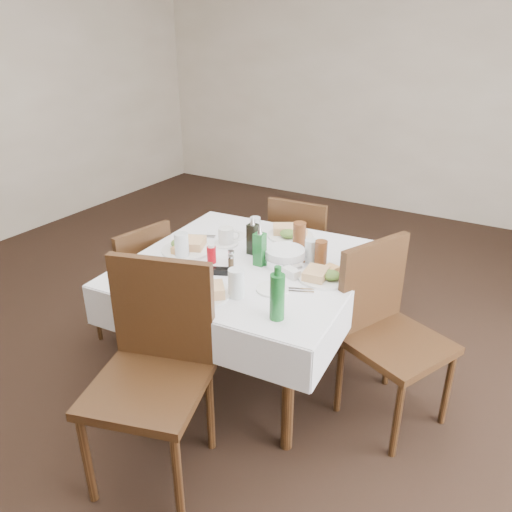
# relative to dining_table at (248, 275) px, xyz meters

# --- Properties ---
(ground_plane) EXTENTS (7.00, 7.00, 0.00)m
(ground_plane) POSITION_rel_dining_table_xyz_m (-0.23, -0.04, -0.68)
(ground_plane) COLOR black
(room_shell) EXTENTS (6.04, 7.04, 2.80)m
(room_shell) POSITION_rel_dining_table_xyz_m (-0.23, -0.04, 1.03)
(room_shell) COLOR #BAAA91
(room_shell) RESTS_ON ground
(dining_table) EXTENTS (1.35, 1.35, 0.76)m
(dining_table) POSITION_rel_dining_table_xyz_m (0.00, 0.00, 0.00)
(dining_table) COLOR black
(dining_table) RESTS_ON ground
(chair_north) EXTENTS (0.45, 0.45, 0.89)m
(chair_north) POSITION_rel_dining_table_xyz_m (-0.07, 0.85, -0.17)
(chair_north) COLOR black
(chair_north) RESTS_ON ground
(chair_south) EXTENTS (0.61, 0.61, 1.04)m
(chair_south) POSITION_rel_dining_table_xyz_m (-0.01, -0.78, -0.08)
(chair_south) COLOR black
(chair_south) RESTS_ON ground
(chair_east) EXTENTS (0.61, 0.61, 0.98)m
(chair_east) POSITION_rel_dining_table_xyz_m (0.78, 0.11, -0.12)
(chair_east) COLOR black
(chair_east) RESTS_ON ground
(chair_west) EXTENTS (0.47, 0.47, 0.86)m
(chair_west) POSITION_rel_dining_table_xyz_m (-0.78, -0.09, -0.19)
(chair_west) COLOR black
(chair_west) RESTS_ON ground
(meal_north) EXTENTS (0.29, 0.29, 0.06)m
(meal_north) POSITION_rel_dining_table_xyz_m (0.03, 0.45, 0.11)
(meal_north) COLOR white
(meal_north) RESTS_ON dining_table
(meal_south) EXTENTS (0.31, 0.31, 0.07)m
(meal_south) POSITION_rel_dining_table_xyz_m (0.00, -0.44, 0.11)
(meal_south) COLOR white
(meal_south) RESTS_ON dining_table
(meal_east) EXTENTS (0.27, 0.27, 0.06)m
(meal_east) POSITION_rel_dining_table_xyz_m (0.45, 0.02, 0.11)
(meal_east) COLOR white
(meal_east) RESTS_ON dining_table
(meal_west) EXTENTS (0.29, 0.29, 0.06)m
(meal_west) POSITION_rel_dining_table_xyz_m (-0.39, -0.05, 0.11)
(meal_west) COLOR white
(meal_west) RESTS_ON dining_table
(side_plate_a) EXTENTS (0.15, 0.15, 0.01)m
(side_plate_a) POSITION_rel_dining_table_xyz_m (-0.26, 0.27, 0.09)
(side_plate_a) COLOR white
(side_plate_a) RESTS_ON dining_table
(side_plate_b) EXTENTS (0.16, 0.16, 0.01)m
(side_plate_b) POSITION_rel_dining_table_xyz_m (0.28, -0.22, 0.09)
(side_plate_b) COLOR white
(side_plate_b) RESTS_ON dining_table
(water_n) EXTENTS (0.06, 0.06, 0.12)m
(water_n) POSITION_rel_dining_table_xyz_m (-0.16, 0.36, 0.14)
(water_n) COLOR silver
(water_n) RESTS_ON dining_table
(water_s) EXTENTS (0.08, 0.08, 0.15)m
(water_s) POSITION_rel_dining_table_xyz_m (0.16, -0.36, 0.16)
(water_s) COLOR silver
(water_s) RESTS_ON dining_table
(water_e) EXTENTS (0.07, 0.07, 0.13)m
(water_e) POSITION_rel_dining_table_xyz_m (0.30, 0.19, 0.15)
(water_e) COLOR silver
(water_e) RESTS_ON dining_table
(water_w) EXTENTS (0.08, 0.08, 0.15)m
(water_w) POSITION_rel_dining_table_xyz_m (-0.35, -0.14, 0.16)
(water_w) COLOR silver
(water_w) RESTS_ON dining_table
(iced_tea_a) EXTENTS (0.08, 0.08, 0.16)m
(iced_tea_a) POSITION_rel_dining_table_xyz_m (0.16, 0.32, 0.17)
(iced_tea_a) COLOR brown
(iced_tea_a) RESTS_ON dining_table
(iced_tea_b) EXTENTS (0.07, 0.07, 0.14)m
(iced_tea_b) POSITION_rel_dining_table_xyz_m (0.37, 0.17, 0.16)
(iced_tea_b) COLOR brown
(iced_tea_b) RESTS_ON dining_table
(bread_basket) EXTENTS (0.25, 0.25, 0.08)m
(bread_basket) POSITION_rel_dining_table_xyz_m (0.18, 0.10, 0.12)
(bread_basket) COLOR silver
(bread_basket) RESTS_ON dining_table
(oil_cruet_dark) EXTENTS (0.06, 0.06, 0.23)m
(oil_cruet_dark) POSITION_rel_dining_table_xyz_m (-0.04, 0.12, 0.18)
(oil_cruet_dark) COLOR black
(oil_cruet_dark) RESTS_ON dining_table
(oil_cruet_green) EXTENTS (0.06, 0.06, 0.24)m
(oil_cruet_green) POSITION_rel_dining_table_xyz_m (0.08, 0.00, 0.19)
(oil_cruet_green) COLOR #1A6628
(oil_cruet_green) RESTS_ON dining_table
(ketchup_bottle) EXTENTS (0.05, 0.05, 0.11)m
(ketchup_bottle) POSITION_rel_dining_table_xyz_m (-0.17, -0.11, 0.14)
(ketchup_bottle) COLOR #AA0611
(ketchup_bottle) RESTS_ON dining_table
(salt_shaker) EXTENTS (0.04, 0.04, 0.08)m
(salt_shaker) POSITION_rel_dining_table_xyz_m (-0.07, -0.07, 0.12)
(salt_shaker) COLOR white
(salt_shaker) RESTS_ON dining_table
(pepper_shaker) EXTENTS (0.03, 0.03, 0.07)m
(pepper_shaker) POSITION_rel_dining_table_xyz_m (-0.04, -0.11, 0.12)
(pepper_shaker) COLOR #3F2D1B
(pepper_shaker) RESTS_ON dining_table
(coffee_mug) EXTENTS (0.15, 0.15, 0.11)m
(coffee_mug) POSITION_rel_dining_table_xyz_m (-0.24, 0.14, 0.13)
(coffee_mug) COLOR white
(coffee_mug) RESTS_ON dining_table
(sunglasses) EXTENTS (0.15, 0.10, 0.03)m
(sunglasses) POSITION_rel_dining_table_xyz_m (-0.07, -0.21, 0.10)
(sunglasses) COLOR black
(sunglasses) RESTS_ON dining_table
(green_bottle) EXTENTS (0.07, 0.07, 0.26)m
(green_bottle) POSITION_rel_dining_table_xyz_m (0.43, -0.44, 0.20)
(green_bottle) COLOR #1A6628
(green_bottle) RESTS_ON dining_table
(sugar_caddy) EXTENTS (0.11, 0.08, 0.05)m
(sugar_caddy) POSITION_rel_dining_table_xyz_m (0.29, -0.04, 0.11)
(sugar_caddy) COLOR white
(sugar_caddy) RESTS_ON dining_table
(cutlery_n) EXTENTS (0.12, 0.20, 0.01)m
(cutlery_n) POSITION_rel_dining_table_xyz_m (0.21, 0.37, 0.09)
(cutlery_n) COLOR silver
(cutlery_n) RESTS_ON dining_table
(cutlery_s) EXTENTS (0.04, 0.16, 0.01)m
(cutlery_s) POSITION_rel_dining_table_xyz_m (-0.16, -0.46, 0.09)
(cutlery_s) COLOR silver
(cutlery_s) RESTS_ON dining_table
(cutlery_e) EXTENTS (0.18, 0.12, 0.01)m
(cutlery_e) POSITION_rel_dining_table_xyz_m (0.39, -0.16, 0.09)
(cutlery_e) COLOR silver
(cutlery_e) RESTS_ON dining_table
(cutlery_w) EXTENTS (0.17, 0.11, 0.01)m
(cutlery_w) POSITION_rel_dining_table_xyz_m (-0.44, 0.16, 0.09)
(cutlery_w) COLOR silver
(cutlery_w) RESTS_ON dining_table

